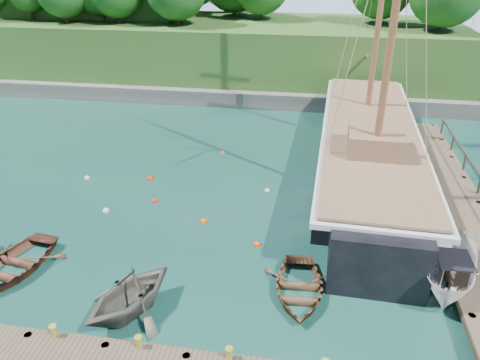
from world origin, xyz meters
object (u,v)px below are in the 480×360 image
(rowboat_0, at_px, (15,270))
(schooner, at_px, (367,154))
(rowboat_1, at_px, (131,312))
(rowboat_2, at_px, (298,294))
(cabin_boat_white, at_px, (447,288))

(rowboat_0, distance_m, schooner, 19.81)
(rowboat_1, distance_m, schooner, 16.98)
(rowboat_2, bearing_deg, rowboat_1, -164.80)
(rowboat_1, distance_m, cabin_boat_white, 12.58)
(rowboat_0, bearing_deg, schooner, 46.93)
(rowboat_2, bearing_deg, schooner, 70.50)
(schooner, bearing_deg, cabin_boat_white, -74.38)
(rowboat_0, xyz_separation_m, rowboat_2, (12.00, 0.46, 0.00))
(rowboat_0, bearing_deg, cabin_boat_white, 14.05)
(cabin_boat_white, bearing_deg, rowboat_1, -145.78)
(rowboat_2, height_order, schooner, schooner)
(rowboat_1, bearing_deg, schooner, 82.82)
(rowboat_1, height_order, schooner, schooner)
(rowboat_2, height_order, cabin_boat_white, cabin_boat_white)
(schooner, bearing_deg, rowboat_1, -122.33)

